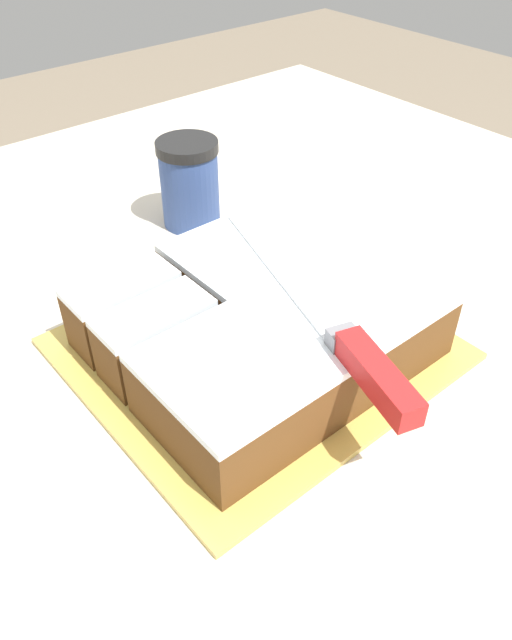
# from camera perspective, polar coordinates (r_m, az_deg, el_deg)

# --- Properties ---
(countertop) EXTENTS (1.40, 1.10, 0.95)m
(countertop) POSITION_cam_1_polar(r_m,az_deg,el_deg) (1.00, 7.50, -23.21)
(countertop) COLOR beige
(countertop) RESTS_ON ground_plane
(cake_board) EXTENTS (0.30, 0.33, 0.01)m
(cake_board) POSITION_cam_1_polar(r_m,az_deg,el_deg) (0.61, 0.00, -2.61)
(cake_board) COLOR gold
(cake_board) RESTS_ON countertop
(cake) EXTENTS (0.25, 0.28, 0.07)m
(cake) POSITION_cam_1_polar(r_m,az_deg,el_deg) (0.58, 0.38, -0.01)
(cake) COLOR brown
(cake) RESTS_ON cake_board
(knife) EXTENTS (0.32, 0.12, 0.02)m
(knife) POSITION_cam_1_polar(r_m,az_deg,el_deg) (0.50, 8.47, -2.22)
(knife) COLOR silver
(knife) RESTS_ON cake
(coffee_cup) EXTENTS (0.08, 0.08, 0.11)m
(coffee_cup) POSITION_cam_1_polar(r_m,az_deg,el_deg) (0.79, -6.00, 12.37)
(coffee_cup) COLOR #334C8C
(coffee_cup) RESTS_ON countertop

